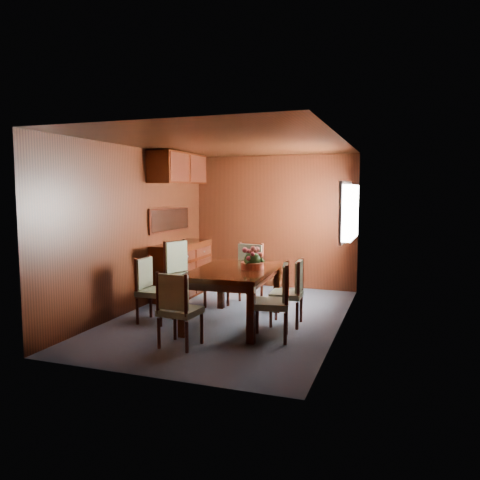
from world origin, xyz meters
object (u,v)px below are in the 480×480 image
at_px(chair_head, 177,306).
at_px(flower_centerpiece, 252,258).
at_px(chair_right_near, 277,297).
at_px(chair_left_near, 151,286).
at_px(dining_table, 234,276).
at_px(sideboard, 182,269).

bearing_deg(chair_head, flower_centerpiece, 70.66).
bearing_deg(chair_right_near, chair_left_near, 72.42).
height_order(dining_table, flower_centerpiece, flower_centerpiece).
xyz_separation_m(sideboard, chair_head, (1.13, -2.41, 0.03)).
xyz_separation_m(dining_table, chair_left_near, (-1.10, -0.27, -0.15)).
bearing_deg(chair_head, dining_table, 80.93).
relative_size(chair_left_near, flower_centerpiece, 2.77).
height_order(dining_table, chair_right_near, chair_right_near).
bearing_deg(chair_right_near, flower_centerpiece, 31.40).
height_order(sideboard, flower_centerpiece, flower_centerpiece).
relative_size(chair_head, flower_centerpiece, 2.75).
height_order(chair_head, flower_centerpiece, flower_centerpiece).
relative_size(dining_table, chair_left_near, 1.86).
height_order(chair_right_near, chair_head, chair_right_near).
distance_m(sideboard, chair_right_near, 2.73).
xyz_separation_m(dining_table, chair_head, (-0.27, -1.12, -0.15)).
distance_m(sideboard, chair_head, 2.66).
relative_size(sideboard, chair_right_near, 1.52).
bearing_deg(flower_centerpiece, chair_right_near, -46.54).
relative_size(dining_table, chair_head, 1.87).
distance_m(dining_table, chair_right_near, 0.84).
bearing_deg(sideboard, chair_right_near, -39.59).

